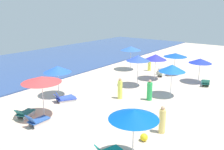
{
  "coord_description": "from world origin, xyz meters",
  "views": [
    {
      "loc": [
        -16.89,
        -3.09,
        6.59
      ],
      "look_at": [
        -1.03,
        8.91,
        1.06
      ],
      "focal_mm": 38.56,
      "sensor_mm": 36.0,
      "label": 1
    }
  ],
  "objects_px": {
    "beachgoer_3": "(150,91)",
    "umbrella_2": "(172,68)",
    "lounge_chair_7_0": "(162,74)",
    "beachgoer_1": "(162,120)",
    "umbrella_3": "(200,61)",
    "beachgoer_0": "(149,64)",
    "umbrella_5": "(134,114)",
    "umbrella_1": "(57,69)",
    "beachgoer_2": "(120,89)",
    "umbrella_0": "(41,79)",
    "lounge_chair_1_0": "(65,99)",
    "umbrella_4": "(131,48)",
    "lounge_chair_3_0": "(205,83)",
    "umbrella_6": "(138,58)",
    "beach_ball_0": "(144,137)",
    "lounge_chair_1_1": "(64,98)",
    "lounge_chair_0_1": "(37,121)",
    "umbrella_8": "(175,55)",
    "umbrella_7": "(156,57)",
    "lounge_chair_0_0": "(25,113)",
    "lounge_chair_8_0": "(161,71)"
  },
  "relations": [
    {
      "from": "umbrella_2",
      "to": "umbrella_4",
      "type": "xyz_separation_m",
      "value": [
        5.13,
        7.01,
        0.15
      ]
    },
    {
      "from": "lounge_chair_0_1",
      "to": "umbrella_3",
      "type": "xyz_separation_m",
      "value": [
        14.21,
        -4.7,
        1.73
      ]
    },
    {
      "from": "lounge_chair_1_1",
      "to": "lounge_chair_3_0",
      "type": "xyz_separation_m",
      "value": [
        10.01,
        -7.22,
        0.03
      ]
    },
    {
      "from": "umbrella_0",
      "to": "lounge_chair_1_0",
      "type": "xyz_separation_m",
      "value": [
        2.55,
        0.87,
        -2.23
      ]
    },
    {
      "from": "lounge_chair_1_1",
      "to": "umbrella_8",
      "type": "bearing_deg",
      "value": -91.02
    },
    {
      "from": "lounge_chair_7_0",
      "to": "beachgoer_3",
      "type": "distance_m",
      "value": 6.9
    },
    {
      "from": "umbrella_8",
      "to": "umbrella_6",
      "type": "bearing_deg",
      "value": 170.63
    },
    {
      "from": "beachgoer_3",
      "to": "umbrella_2",
      "type": "bearing_deg",
      "value": 89.39
    },
    {
      "from": "lounge_chair_3_0",
      "to": "umbrella_0",
      "type": "bearing_deg",
      "value": 45.65
    },
    {
      "from": "lounge_chair_1_1",
      "to": "lounge_chair_8_0",
      "type": "distance_m",
      "value": 11.57
    },
    {
      "from": "umbrella_2",
      "to": "lounge_chair_7_0",
      "type": "height_order",
      "value": "umbrella_2"
    },
    {
      "from": "beachgoer_2",
      "to": "beach_ball_0",
      "type": "relative_size",
      "value": 4.05
    },
    {
      "from": "lounge_chair_1_0",
      "to": "umbrella_4",
      "type": "distance_m",
      "value": 11.21
    },
    {
      "from": "umbrella_8",
      "to": "beachgoer_0",
      "type": "bearing_deg",
      "value": 97.22
    },
    {
      "from": "umbrella_6",
      "to": "umbrella_7",
      "type": "height_order",
      "value": "umbrella_6"
    },
    {
      "from": "umbrella_3",
      "to": "beachgoer_0",
      "type": "bearing_deg",
      "value": 79.37
    },
    {
      "from": "umbrella_1",
      "to": "umbrella_2",
      "type": "distance_m",
      "value": 8.69
    },
    {
      "from": "umbrella_5",
      "to": "umbrella_8",
      "type": "relative_size",
      "value": 1.04
    },
    {
      "from": "lounge_chair_1_0",
      "to": "umbrella_6",
      "type": "bearing_deg",
      "value": -77.43
    },
    {
      "from": "lounge_chair_1_0",
      "to": "beachgoer_1",
      "type": "height_order",
      "value": "beachgoer_1"
    },
    {
      "from": "umbrella_7",
      "to": "lounge_chair_0_1",
      "type": "bearing_deg",
      "value": 175.5
    },
    {
      "from": "umbrella_3",
      "to": "umbrella_6",
      "type": "relative_size",
      "value": 0.82
    },
    {
      "from": "umbrella_6",
      "to": "lounge_chair_7_0",
      "type": "height_order",
      "value": "umbrella_6"
    },
    {
      "from": "beachgoer_0",
      "to": "lounge_chair_0_1",
      "type": "bearing_deg",
      "value": 99.9
    },
    {
      "from": "umbrella_0",
      "to": "lounge_chair_1_1",
      "type": "height_order",
      "value": "umbrella_0"
    },
    {
      "from": "umbrella_2",
      "to": "umbrella_3",
      "type": "bearing_deg",
      "value": -6.47
    },
    {
      "from": "umbrella_3",
      "to": "beachgoer_1",
      "type": "bearing_deg",
      "value": -172.24
    },
    {
      "from": "lounge_chair_3_0",
      "to": "umbrella_4",
      "type": "xyz_separation_m",
      "value": [
        0.78,
        8.37,
        2.14
      ]
    },
    {
      "from": "umbrella_3",
      "to": "beachgoer_0",
      "type": "height_order",
      "value": "umbrella_3"
    },
    {
      "from": "umbrella_1",
      "to": "umbrella_0",
      "type": "bearing_deg",
      "value": -144.38
    },
    {
      "from": "umbrella_4",
      "to": "lounge_chair_0_1",
      "type": "bearing_deg",
      "value": -168.71
    },
    {
      "from": "beachgoer_2",
      "to": "beachgoer_3",
      "type": "bearing_deg",
      "value": 74.86
    },
    {
      "from": "beachgoer_1",
      "to": "lounge_chair_1_1",
      "type": "bearing_deg",
      "value": 147.04
    },
    {
      "from": "lounge_chair_1_1",
      "to": "umbrella_2",
      "type": "bearing_deg",
      "value": -120.98
    },
    {
      "from": "lounge_chair_0_0",
      "to": "umbrella_7",
      "type": "distance_m",
      "value": 12.89
    },
    {
      "from": "lounge_chair_1_0",
      "to": "lounge_chair_1_1",
      "type": "relative_size",
      "value": 0.96
    },
    {
      "from": "umbrella_1",
      "to": "umbrella_7",
      "type": "relative_size",
      "value": 0.98
    },
    {
      "from": "lounge_chair_0_1",
      "to": "lounge_chair_0_0",
      "type": "bearing_deg",
      "value": -6.84
    },
    {
      "from": "lounge_chair_1_1",
      "to": "umbrella_4",
      "type": "height_order",
      "value": "umbrella_4"
    },
    {
      "from": "umbrella_5",
      "to": "beachgoer_3",
      "type": "bearing_deg",
      "value": 23.09
    },
    {
      "from": "lounge_chair_0_0",
      "to": "umbrella_2",
      "type": "bearing_deg",
      "value": -138.82
    },
    {
      "from": "umbrella_6",
      "to": "beach_ball_0",
      "type": "relative_size",
      "value": 6.87
    },
    {
      "from": "lounge_chair_7_0",
      "to": "beachgoer_1",
      "type": "bearing_deg",
      "value": 114.67
    },
    {
      "from": "umbrella_1",
      "to": "beachgoer_2",
      "type": "relative_size",
      "value": 1.49
    },
    {
      "from": "umbrella_0",
      "to": "lounge_chair_0_0",
      "type": "height_order",
      "value": "umbrella_0"
    },
    {
      "from": "beachgoer_1",
      "to": "umbrella_8",
      "type": "bearing_deg",
      "value": 77.22
    },
    {
      "from": "lounge_chair_1_0",
      "to": "lounge_chair_1_1",
      "type": "xyz_separation_m",
      "value": [
        0.11,
        0.28,
        -0.02
      ]
    },
    {
      "from": "umbrella_0",
      "to": "lounge_chair_0_1",
      "type": "height_order",
      "value": "umbrella_0"
    },
    {
      "from": "lounge_chair_0_1",
      "to": "lounge_chair_7_0",
      "type": "distance_m",
      "value": 14.07
    },
    {
      "from": "umbrella_3",
      "to": "umbrella_7",
      "type": "distance_m",
      "value": 4.01
    }
  ]
}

